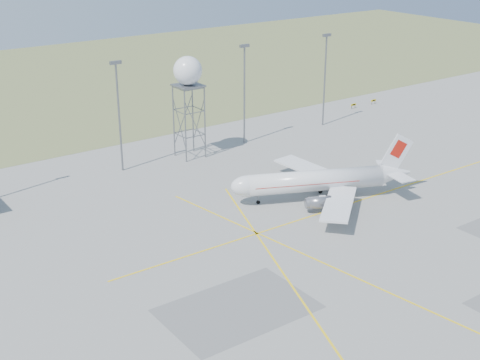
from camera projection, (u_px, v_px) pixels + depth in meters
ground at (446, 311)px, 80.03m from camera, size 400.00×400.00×0.00m
grass_strip at (36, 86)px, 185.87m from camera, size 400.00×120.00×0.03m
mast_b at (119, 107)px, 120.08m from camera, size 2.20×0.50×20.50m
mast_c at (244, 86)px, 135.24m from camera, size 2.20×0.50×20.50m
mast_d at (325, 72)px, 147.16m from camera, size 2.20×0.50×20.50m
taxi_sign_near at (354, 105)px, 164.25m from camera, size 1.60×0.17×1.20m
taxi_sign_far at (374, 101)px, 168.04m from camera, size 1.60×0.17×1.20m
airliner_main at (318, 181)px, 110.61m from camera, size 29.75×27.74×10.62m
radar_tower at (189, 101)px, 127.61m from camera, size 5.48×5.48×19.83m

